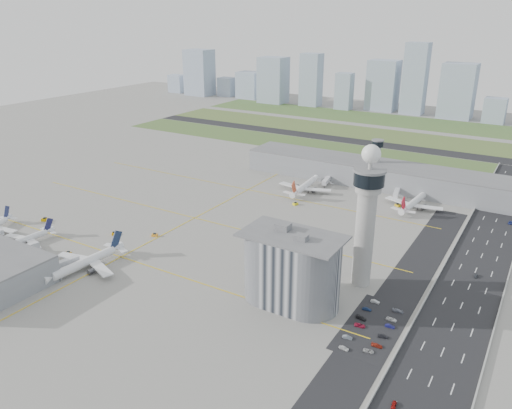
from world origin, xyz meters
The scene contains 59 objects.
ground centered at (0.00, 0.00, 0.00)m, with size 1000.00×1000.00×0.00m, color #98968E.
grass_strip_0 centered at (-20.00, 225.00, 0.04)m, with size 480.00×50.00×0.08m, color #4D6932.
grass_strip_1 centered at (-20.00, 300.00, 0.04)m, with size 480.00×60.00×0.08m, color #516630.
grass_strip_2 centered at (-20.00, 380.00, 0.04)m, with size 480.00×70.00×0.08m, color #496C33.
runway centered at (-20.00, 262.00, 0.06)m, with size 480.00×22.00×0.10m, color black.
highway centered at (115.00, 0.00, 0.05)m, with size 28.00×500.00×0.10m, color black.
barrier_left centered at (101.00, 0.00, 0.60)m, with size 0.60×500.00×1.20m, color #9E9E99.
barrier_right centered at (129.00, 0.00, 0.60)m, with size 0.60×500.00×1.20m, color #9E9E99.
landside_road centered at (90.00, -10.00, 0.04)m, with size 18.00×260.00×0.08m, color black.
parking_lot centered at (88.00, -22.00, 0.05)m, with size 20.00×44.00×0.10m, color black.
taxiway_line_h_0 centered at (-40.00, -30.00, 0.01)m, with size 260.00×0.60×0.01m, color yellow.
taxiway_line_h_1 centered at (-40.00, 30.00, 0.01)m, with size 260.00×0.60×0.01m, color yellow.
taxiway_line_h_2 centered at (-40.00, 90.00, 0.01)m, with size 260.00×0.60×0.01m, color yellow.
taxiway_line_v centered at (-40.00, 30.00, 0.01)m, with size 0.60×260.00×0.01m, color yellow.
control_tower centered at (72.00, 8.00, 35.04)m, with size 14.00×14.00×64.50m.
secondary_tower centered at (30.00, 150.00, 18.80)m, with size 8.60×8.60×31.90m.
admin_building centered at (51.99, -22.00, 15.30)m, with size 42.00×24.00×33.50m.
terminal_pier centered at (40.00, 148.00, 7.90)m, with size 210.00×32.00×15.80m.
airplane_near_b centered at (-93.94, -47.07, 5.01)m, with size 35.77×30.41×10.02m, color white, non-canonical shape.
airplane_near_c centered at (-45.03, -48.42, 6.35)m, with size 45.34×38.54×12.70m, color white, non-canonical shape.
airplane_far_a centered at (-5.22, 108.59, 6.28)m, with size 44.87×38.14×12.56m, color white, non-canonical shape.
airplane_far_b centered at (67.33, 115.94, 6.09)m, with size 43.51×36.98×12.18m, color white, non-canonical shape.
jet_bridge_near_1 centered at (-83.00, -61.00, 2.85)m, with size 14.00×3.00×5.70m, color silver, non-canonical shape.
jet_bridge_near_2 centered at (-53.00, -61.00, 2.85)m, with size 14.00×3.00×5.70m, color silver, non-canonical shape.
jet_bridge_far_0 centered at (2.00, 132.00, 2.85)m, with size 14.00×3.00×5.70m, color silver, non-canonical shape.
jet_bridge_far_1 centered at (52.00, 132.00, 2.85)m, with size 14.00×3.00×5.70m, color silver, non-canonical shape.
tug_0 centered at (-112.72, -19.59, 1.07)m, with size 2.53×3.68×2.14m, color #E6AA00, non-canonical shape.
tug_1 centered at (-63.23, -12.39, 0.88)m, with size 2.07×3.01×1.75m, color #EF9F00, non-canonical shape.
tug_2 centered at (-64.83, -41.87, 0.86)m, with size 2.04×2.97×1.73m, color orange, non-canonical shape.
tug_3 centered at (-42.56, -2.23, 0.91)m, with size 2.14×3.12×1.81m, color orange, non-canonical shape.
tug_4 centered at (1.56, 80.91, 0.93)m, with size 2.20×3.20×1.86m, color yellow, non-canonical shape.
tug_5 centered at (58.22, 112.30, 0.95)m, with size 2.25×3.27×1.90m, color gold, non-canonical shape.
car_lot_0 centered at (83.88, -41.09, 0.65)m, with size 1.54×3.83×1.31m, color silver.
car_lot_1 centered at (82.51, -34.27, 0.62)m, with size 1.31×3.77×1.24m, color slate.
car_lot_2 centered at (83.82, -24.49, 0.61)m, with size 2.01×4.36×1.21m, color #AE1A3B.
car_lot_3 centered at (82.48, -19.41, 0.64)m, with size 1.80×4.42×1.28m, color black.
car_lot_4 centered at (82.18, -11.96, 0.64)m, with size 1.51×3.76×1.28m, color navy.
car_lot_5 centered at (83.23, -4.70, 0.62)m, with size 1.32×3.78×1.25m, color silver.
car_lot_6 centered at (92.08, -37.88, 0.55)m, with size 1.82×3.94×1.10m, color #ABABAB.
car_lot_7 centered at (93.64, -33.26, 0.60)m, with size 1.68×4.13×1.20m, color #A12717.
car_lot_8 centered at (93.78, -26.74, 0.66)m, with size 1.56×3.87×1.32m, color #28292F.
car_lot_9 centered at (94.03, -18.93, 0.62)m, with size 1.30×3.74×1.23m, color navy.
car_lot_10 centered at (93.07, -14.02, 0.59)m, with size 1.95×4.23×1.18m, color white.
car_lot_11 centered at (93.57, -6.65, 0.64)m, with size 1.78×4.38×1.27m, color slate.
car_hw_0 centered at (107.86, -59.44, 0.59)m, with size 1.40×3.47×1.18m, color maroon.
car_hw_1 centered at (115.87, 41.20, 0.61)m, with size 1.30×3.72×1.22m, color black.
car_hw_2 centered at (122.59, 119.00, 0.65)m, with size 2.17×4.71×1.31m, color navy.
car_hw_4 centered at (107.16, 181.88, 0.59)m, with size 1.39×3.46×1.18m, color gray.
skyline_bldg_0 centered at (-377.77, 421.70, 13.25)m, with size 24.05×19.24×26.50m, color #9EADC1.
skyline_bldg_1 centered at (-331.22, 417.61, 32.80)m, with size 37.63×30.10×65.60m, color #9EADC1.
skyline_bldg_2 centered at (-291.25, 430.16, 13.39)m, with size 22.81×18.25×26.79m, color #9EADC1.
skyline_bldg_3 centered at (-252.58, 431.35, 18.47)m, with size 32.30×25.84×36.93m, color #9EADC1.
skyline_bldg_4 centered at (-204.47, 415.19, 30.18)m, with size 35.81×28.65×60.36m, color #9EADC1.
skyline_bldg_5 centered at (-150.11, 419.66, 33.44)m, with size 25.49×20.39×66.89m, color #9EADC1.
skyline_bldg_6 centered at (-102.68, 417.90, 22.60)m, with size 20.04×16.03×45.20m, color #9EADC1.
skyline_bldg_7 centered at (-59.44, 436.89, 30.61)m, with size 35.76×28.61×61.22m, color #9EADC1.
skyline_bldg_8 centered at (-19.42, 431.56, 41.69)m, with size 26.33×21.06×83.39m, color #9EADC1.
skyline_bldg_9 centered at (30.27, 432.32, 31.06)m, with size 36.96×29.57×62.11m, color #9EADC1.
skyline_bldg_10 centered at (73.27, 423.68, 13.87)m, with size 23.01×18.41×27.75m, color #9EADC1.
Camera 1 is at (134.92, -186.40, 114.51)m, focal length 35.00 mm.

